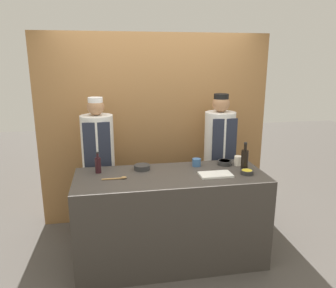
{
  "coord_description": "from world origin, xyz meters",
  "views": [
    {
      "loc": [
        -0.58,
        -3.05,
        2.09
      ],
      "look_at": [
        0.0,
        0.15,
        1.24
      ],
      "focal_mm": 35.0,
      "sensor_mm": 36.0,
      "label": 1
    }
  ],
  "objects": [
    {
      "name": "chef_right",
      "position": [
        0.73,
        0.65,
        0.91
      ],
      "size": [
        0.37,
        0.37,
        1.69
      ],
      "color": "#28282D",
      "rests_on": "ground_plane"
    },
    {
      "name": "cup_blue",
      "position": [
        0.33,
        0.22,
        1.0
      ],
      "size": [
        0.09,
        0.09,
        0.08
      ],
      "color": "#386093",
      "rests_on": "counter"
    },
    {
      "name": "sauce_bowl_white",
      "position": [
        0.64,
        0.21,
        0.98
      ],
      "size": [
        0.15,
        0.15,
        0.05
      ],
      "color": "#2D2D2D",
      "rests_on": "counter"
    },
    {
      "name": "cabinet_wall",
      "position": [
        0.0,
        1.11,
        1.2
      ],
      "size": [
        2.94,
        0.18,
        2.4
      ],
      "color": "olive",
      "rests_on": "ground_plane"
    },
    {
      "name": "sauce_bowl_brown",
      "position": [
        -0.27,
        0.21,
        0.99
      ],
      "size": [
        0.17,
        0.17,
        0.05
      ],
      "color": "#2D2D2D",
      "rests_on": "counter"
    },
    {
      "name": "sauce_bowl_yellow",
      "position": [
        0.76,
        -0.12,
        0.98
      ],
      "size": [
        0.13,
        0.13,
        0.04
      ],
      "color": "#2D2D2D",
      "rests_on": "counter"
    },
    {
      "name": "bottle_wine",
      "position": [
        -0.72,
        0.19,
        1.04
      ],
      "size": [
        0.06,
        0.06,
        0.22
      ],
      "color": "black",
      "rests_on": "counter"
    },
    {
      "name": "chef_left",
      "position": [
        -0.73,
        0.65,
        0.9
      ],
      "size": [
        0.37,
        0.37,
        1.68
      ],
      "color": "#28282D",
      "rests_on": "ground_plane"
    },
    {
      "name": "cup_cream",
      "position": [
        0.78,
        0.17,
        1.01
      ],
      "size": [
        0.09,
        0.09,
        0.1
      ],
      "color": "silver",
      "rests_on": "counter"
    },
    {
      "name": "bottle_soy",
      "position": [
        0.78,
        -0.0,
        1.07
      ],
      "size": [
        0.07,
        0.07,
        0.3
      ],
      "color": "black",
      "rests_on": "counter"
    },
    {
      "name": "wooden_spoon",
      "position": [
        -0.53,
        -0.04,
        0.97
      ],
      "size": [
        0.24,
        0.04,
        0.02
      ],
      "color": "#B2844C",
      "rests_on": "counter"
    },
    {
      "name": "counter",
      "position": [
        0.0,
        0.0,
        0.48
      ],
      "size": [
        1.92,
        0.77,
        0.96
      ],
      "color": "#3D3833",
      "rests_on": "ground_plane"
    },
    {
      "name": "ground_plane",
      "position": [
        0.0,
        0.0,
        0.0
      ],
      "size": [
        14.0,
        14.0,
        0.0
      ],
      "primitive_type": "plane",
      "color": "#4C4742"
    },
    {
      "name": "cutting_board",
      "position": [
        0.44,
        -0.1,
        0.97
      ],
      "size": [
        0.32,
        0.19,
        0.02
      ],
      "color": "white",
      "rests_on": "counter"
    }
  ]
}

